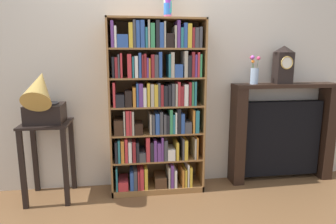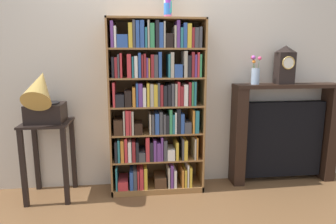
% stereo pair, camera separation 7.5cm
% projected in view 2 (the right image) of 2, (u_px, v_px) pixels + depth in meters
% --- Properties ---
extents(ground_plane, '(8.25, 6.40, 0.02)m').
position_uv_depth(ground_plane, '(158.00, 193.00, 3.11)').
color(ground_plane, brown).
extents(wall_back, '(5.25, 0.08, 2.60)m').
position_uv_depth(wall_back, '(171.00, 66.00, 3.17)').
color(wall_back, beige).
rests_on(wall_back, ground).
extents(bookshelf, '(0.95, 0.33, 1.77)m').
position_uv_depth(bookshelf, '(156.00, 108.00, 3.01)').
color(bookshelf, olive).
rests_on(bookshelf, ground).
extents(cup_stack, '(0.08, 0.08, 0.32)m').
position_uv_depth(cup_stack, '(168.00, 2.00, 2.88)').
color(cup_stack, pink).
rests_on(cup_stack, bookshelf).
extents(side_table_left, '(0.44, 0.44, 0.78)m').
position_uv_depth(side_table_left, '(49.00, 145.00, 2.91)').
color(side_table_left, black).
rests_on(side_table_left, ground).
extents(gramophone, '(0.34, 0.50, 0.57)m').
position_uv_depth(gramophone, '(43.00, 99.00, 2.75)').
color(gramophone, black).
rests_on(gramophone, side_table_left).
extents(fireplace_mantel, '(1.18, 0.24, 1.11)m').
position_uv_depth(fireplace_mantel, '(283.00, 134.00, 3.32)').
color(fireplace_mantel, black).
rests_on(fireplace_mantel, ground).
extents(mantel_clock, '(0.18, 0.15, 0.41)m').
position_uv_depth(mantel_clock, '(285.00, 65.00, 3.14)').
color(mantel_clock, black).
rests_on(mantel_clock, fireplace_mantel).
extents(flower_vase, '(0.13, 0.10, 0.30)m').
position_uv_depth(flower_vase, '(255.00, 73.00, 3.12)').
color(flower_vase, '#99B2D1').
rests_on(flower_vase, fireplace_mantel).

